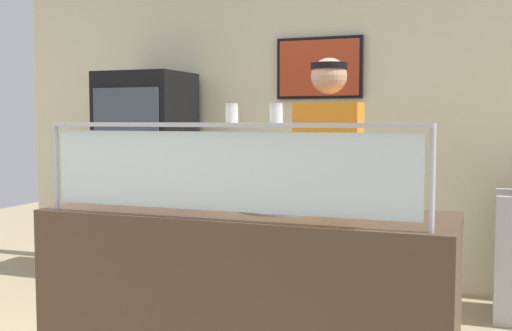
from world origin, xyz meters
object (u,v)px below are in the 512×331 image
(pizza_server, at_px, (285,203))
(parmesan_shaker, at_px, (232,114))
(pizza_tray, at_px, (281,207))
(drink_fridge, at_px, (147,176))
(pepper_flake_shaker, at_px, (276,114))
(worker_figure, at_px, (329,187))

(pizza_server, xyz_separation_m, parmesan_shaker, (-0.14, -0.35, 0.44))
(pizza_tray, bearing_deg, pizza_server, -37.42)
(pizza_tray, relative_size, drink_fridge, 0.24)
(pepper_flake_shaker, distance_m, drink_fridge, 2.96)
(pepper_flake_shaker, distance_m, worker_figure, 1.08)
(parmesan_shaker, height_order, worker_figure, worker_figure)
(pizza_server, relative_size, parmesan_shaker, 3.28)
(pizza_tray, xyz_separation_m, worker_figure, (0.09, 0.62, 0.04))
(pizza_server, height_order, worker_figure, worker_figure)
(parmesan_shaker, height_order, pepper_flake_shaker, same)
(pizza_tray, relative_size, pepper_flake_shaker, 5.14)
(drink_fridge, bearing_deg, pizza_tray, -44.39)
(pepper_flake_shaker, bearing_deg, drink_fridge, 131.77)
(pizza_tray, xyz_separation_m, pepper_flake_shaker, (0.10, -0.37, 0.46))
(pizza_server, bearing_deg, parmesan_shaker, -128.09)
(pepper_flake_shaker, relative_size, worker_figure, 0.05)
(pizza_server, relative_size, worker_figure, 0.16)
(pepper_flake_shaker, bearing_deg, pizza_tray, 104.97)
(drink_fridge, bearing_deg, worker_figure, -31.53)
(worker_figure, bearing_deg, drink_fridge, 148.47)
(pepper_flake_shaker, bearing_deg, worker_figure, 90.69)
(pepper_flake_shaker, bearing_deg, parmesan_shaker, 180.00)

